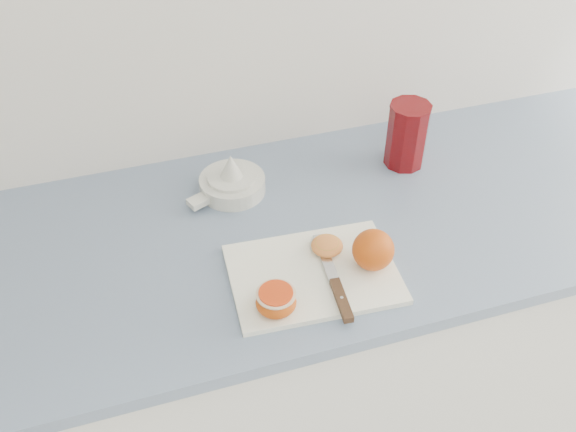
% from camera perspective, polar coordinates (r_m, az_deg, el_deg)
% --- Properties ---
extents(counter, '(2.53, 0.64, 0.89)m').
position_cam_1_polar(counter, '(1.68, 3.98, -11.30)').
color(counter, white).
rests_on(counter, ground).
extents(cutting_board, '(0.33, 0.24, 0.01)m').
position_cam_1_polar(cutting_board, '(1.22, 2.27, -5.18)').
color(cutting_board, white).
rests_on(cutting_board, counter).
extents(whole_orange, '(0.08, 0.08, 0.08)m').
position_cam_1_polar(whole_orange, '(1.21, 7.58, -3.00)').
color(whole_orange, red).
rests_on(whole_orange, cutting_board).
extents(half_orange, '(0.07, 0.07, 0.05)m').
position_cam_1_polar(half_orange, '(1.14, -1.08, -7.56)').
color(half_orange, red).
rests_on(half_orange, cutting_board).
extents(squeezed_shell, '(0.06, 0.06, 0.03)m').
position_cam_1_polar(squeezed_shell, '(1.25, 3.48, -2.63)').
color(squeezed_shell, orange).
rests_on(squeezed_shell, cutting_board).
extents(paring_knife, '(0.04, 0.22, 0.01)m').
position_cam_1_polar(paring_knife, '(1.18, 4.52, -6.75)').
color(paring_knife, '#432E18').
rests_on(paring_knife, cutting_board).
extents(citrus_juicer, '(0.18, 0.14, 0.10)m').
position_cam_1_polar(citrus_juicer, '(1.40, -5.04, 3.04)').
color(citrus_juicer, white).
rests_on(citrus_juicer, counter).
extents(red_tumbler, '(0.09, 0.09, 0.15)m').
position_cam_1_polar(red_tumbler, '(1.48, 10.50, 6.92)').
color(red_tumbler, '#650A0C').
rests_on(red_tumbler, counter).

